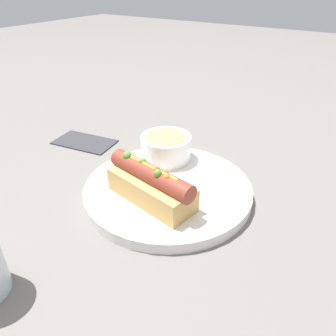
% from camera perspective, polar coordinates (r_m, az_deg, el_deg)
% --- Properties ---
extents(ground_plane, '(4.00, 4.00, 0.00)m').
position_cam_1_polar(ground_plane, '(0.58, 0.00, -4.57)').
color(ground_plane, slate).
extents(dinner_plate, '(0.29, 0.29, 0.02)m').
position_cam_1_polar(dinner_plate, '(0.57, 0.00, -3.80)').
color(dinner_plate, white).
rests_on(dinner_plate, ground_plane).
extents(hot_dog, '(0.16, 0.08, 0.07)m').
position_cam_1_polar(hot_dog, '(0.51, -2.67, -3.02)').
color(hot_dog, tan).
rests_on(hot_dog, dinner_plate).
extents(soup_bowl, '(0.10, 0.10, 0.05)m').
position_cam_1_polar(soup_bowl, '(0.63, -0.35, 3.76)').
color(soup_bowl, white).
rests_on(soup_bowl, dinner_plate).
extents(spoon, '(0.05, 0.14, 0.01)m').
position_cam_1_polar(spoon, '(0.63, -3.86, 1.23)').
color(spoon, '#B7B7BC').
rests_on(spoon, dinner_plate).
extents(napkin, '(0.15, 0.10, 0.01)m').
position_cam_1_polar(napkin, '(0.77, -14.33, 4.50)').
color(napkin, '#333338').
rests_on(napkin, ground_plane).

